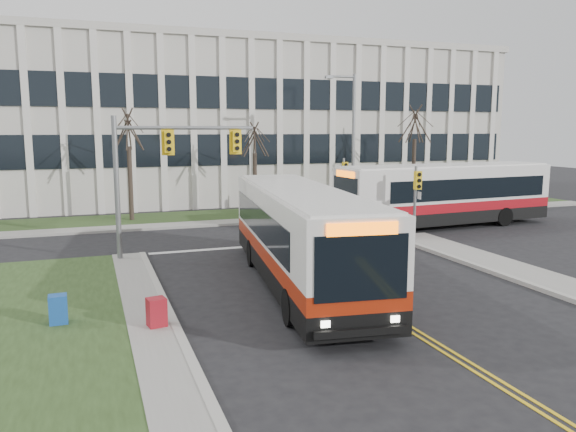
# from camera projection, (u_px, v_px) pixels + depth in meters

# --- Properties ---
(ground) EXTENTS (120.00, 120.00, 0.00)m
(ground) POSITION_uv_depth(u_px,v_px,m) (345.00, 289.00, 19.95)
(ground) COLOR black
(ground) RESTS_ON ground
(grass_verge) EXTENTS (5.00, 26.00, 0.12)m
(grass_verge) POSITION_uv_depth(u_px,v_px,m) (21.00, 393.00, 11.96)
(grass_verge) COLOR #2B411B
(grass_verge) RESTS_ON ground
(sidewalk_west) EXTENTS (1.20, 26.00, 0.14)m
(sidewalk_west) POSITION_uv_depth(u_px,v_px,m) (164.00, 372.00, 12.96)
(sidewalk_west) COLOR #9E9B93
(sidewalk_west) RESTS_ON ground
(sidewalk_cross) EXTENTS (44.00, 1.60, 0.14)m
(sidewalk_cross) POSITION_uv_depth(u_px,v_px,m) (314.00, 218.00, 35.75)
(sidewalk_cross) COLOR #9E9B93
(sidewalk_cross) RESTS_ON ground
(building_lawn) EXTENTS (44.00, 5.00, 0.12)m
(building_lawn) POSITION_uv_depth(u_px,v_px,m) (298.00, 212.00, 38.35)
(building_lawn) COLOR #2B411B
(building_lawn) RESTS_ON ground
(office_building) EXTENTS (40.00, 16.00, 12.00)m
(office_building) POSITION_uv_depth(u_px,v_px,m) (250.00, 125.00, 48.62)
(office_building) COLOR beige
(office_building) RESTS_ON ground
(mast_arm_signal) EXTENTS (6.11, 0.38, 6.20)m
(mast_arm_signal) POSITION_uv_depth(u_px,v_px,m) (157.00, 162.00, 24.10)
(mast_arm_signal) COLOR slate
(mast_arm_signal) RESTS_ON ground
(signal_pole_near) EXTENTS (0.34, 0.39, 3.80)m
(signal_pole_near) POSITION_uv_depth(u_px,v_px,m) (416.00, 192.00, 28.38)
(signal_pole_near) COLOR slate
(signal_pole_near) RESTS_ON ground
(signal_pole_far) EXTENTS (0.34, 0.39, 3.80)m
(signal_pole_far) POSITION_uv_depth(u_px,v_px,m) (344.00, 178.00, 36.29)
(signal_pole_far) COLOR slate
(signal_pole_far) RESTS_ON ground
(streetlight) EXTENTS (2.15, 0.25, 9.20)m
(streetlight) POSITION_uv_depth(u_px,v_px,m) (351.00, 136.00, 36.91)
(streetlight) COLOR slate
(streetlight) RESTS_ON ground
(directory_sign) EXTENTS (1.50, 0.12, 2.00)m
(directory_sign) POSITION_uv_depth(u_px,v_px,m) (265.00, 198.00, 36.89)
(directory_sign) COLOR slate
(directory_sign) RESTS_ON ground
(tree_left) EXTENTS (1.80, 1.80, 7.70)m
(tree_left) POSITION_uv_depth(u_px,v_px,m) (128.00, 131.00, 33.87)
(tree_left) COLOR #42352B
(tree_left) RESTS_ON ground
(tree_mid) EXTENTS (1.80, 1.80, 6.82)m
(tree_mid) POSITION_uv_depth(u_px,v_px,m) (255.00, 141.00, 36.81)
(tree_mid) COLOR #42352B
(tree_mid) RESTS_ON ground
(tree_right) EXTENTS (1.80, 1.80, 8.25)m
(tree_right) POSITION_uv_depth(u_px,v_px,m) (415.00, 126.00, 40.46)
(tree_right) COLOR #42352B
(tree_right) RESTS_ON ground
(bus_main) EXTENTS (4.48, 13.26, 3.47)m
(bus_main) POSITION_uv_depth(u_px,v_px,m) (300.00, 238.00, 20.26)
(bus_main) COLOR silver
(bus_main) RESTS_ON ground
(bus_cross) EXTENTS (13.48, 3.83, 3.55)m
(bus_cross) POSITION_uv_depth(u_px,v_px,m) (445.00, 196.00, 32.68)
(bus_cross) COLOR silver
(bus_cross) RESTS_ON ground
(newspaper_box_blue) EXTENTS (0.51, 0.46, 0.95)m
(newspaper_box_blue) POSITION_uv_depth(u_px,v_px,m) (58.00, 311.00, 16.05)
(newspaper_box_blue) COLOR #16479A
(newspaper_box_blue) RESTS_ON ground
(newspaper_box_red) EXTENTS (0.57, 0.53, 0.95)m
(newspaper_box_red) POSITION_uv_depth(u_px,v_px,m) (157.00, 314.00, 15.76)
(newspaper_box_red) COLOR maroon
(newspaper_box_red) RESTS_ON ground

